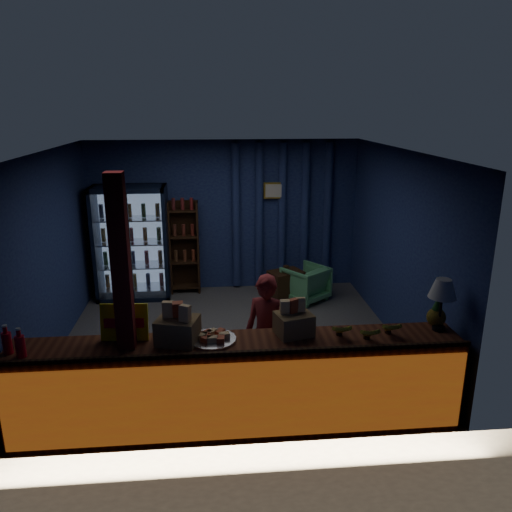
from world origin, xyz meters
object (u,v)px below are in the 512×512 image
(shopkeeper, at_px, (266,335))
(table_lamp, at_px, (443,291))
(pastry_tray, at_px, (212,338))
(green_chair, at_px, (305,283))

(shopkeeper, relative_size, table_lamp, 2.54)
(shopkeeper, bearing_deg, table_lamp, 6.91)
(shopkeeper, xyz_separation_m, table_lamp, (1.70, -0.55, 0.68))
(shopkeeper, bearing_deg, pastry_tray, -110.89)
(pastry_tray, bearing_deg, table_lamp, 0.77)
(green_chair, bearing_deg, shopkeeper, 33.51)
(table_lamp, bearing_deg, green_chair, 102.76)
(pastry_tray, bearing_deg, green_chair, 64.77)
(pastry_tray, bearing_deg, shopkeeper, 44.31)
(green_chair, relative_size, table_lamp, 1.18)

